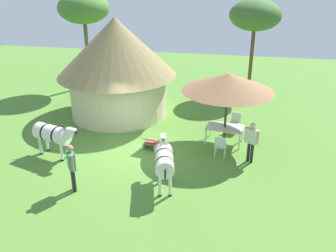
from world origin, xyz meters
TOP-DOWN VIEW (x-y plane):
  - ground_plane at (0.00, 0.00)m, footprint 36.00×36.00m
  - thatched_hut at (-1.95, 3.74)m, footprint 5.77×5.77m
  - shade_umbrella at (3.47, 1.45)m, footprint 3.73×3.73m
  - patio_dining_table at (3.47, 1.45)m, footprint 1.65×1.15m
  - patio_chair_near_hut at (3.38, 0.15)m, footprint 0.47×0.45m
  - patio_chair_east_end at (3.89, 2.68)m, footprint 0.55×0.54m
  - guest_beside_umbrella at (4.54, -0.03)m, footprint 0.53×0.39m
  - standing_watcher at (-1.30, -3.16)m, footprint 0.44×0.52m
  - striped_lounge_chair at (0.51, 0.37)m, footprint 0.66×0.88m
  - zebra_nearest_camera at (-3.05, -1.03)m, footprint 2.10×1.07m
  - zebra_by_umbrella at (1.64, -2.30)m, footprint 0.93×2.08m
  - acacia_tree_left_background at (4.53, 8.84)m, footprint 2.90×2.90m
  - acacia_tree_behind_hut at (-5.22, 7.90)m, footprint 2.97×2.97m

SIDE VIEW (x-z plane):
  - ground_plane at x=0.00m, z-range 0.00..0.00m
  - striped_lounge_chair at x=0.51m, z-range -0.06..0.57m
  - patio_chair_near_hut at x=3.38m, z-range 0.07..0.97m
  - patio_chair_east_end at x=3.89m, z-range 0.07..0.97m
  - patio_dining_table at x=3.47m, z-range 0.30..1.04m
  - zebra_nearest_camera at x=-3.05m, z-range 0.21..1.69m
  - guest_beside_umbrella at x=4.54m, z-range 0.17..1.80m
  - zebra_by_umbrella at x=1.64m, z-range 0.24..1.80m
  - standing_watcher at x=-1.30m, z-range 0.17..1.88m
  - thatched_hut at x=-1.95m, z-range 0.23..5.04m
  - shade_umbrella at x=3.47m, z-range 1.17..4.24m
  - acacia_tree_left_background at x=4.53m, z-range 1.74..7.02m
  - acacia_tree_behind_hut at x=-5.22m, z-range 1.86..7.43m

